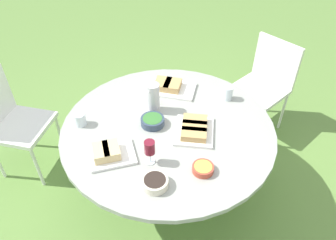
{
  "coord_description": "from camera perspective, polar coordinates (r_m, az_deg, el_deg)",
  "views": [
    {
      "loc": [
        1.46,
        0.86,
        2.23
      ],
      "look_at": [
        0.0,
        0.0,
        0.76
      ],
      "focal_mm": 35.0,
      "sensor_mm": 36.0,
      "label": 1
    }
  ],
  "objects": [
    {
      "name": "ground_plane",
      "position": [
        2.8,
        0.0,
        -11.84
      ],
      "size": [
        40.0,
        40.0,
        0.0
      ],
      "primitive_type": "plane",
      "color": "#668E42"
    },
    {
      "name": "dining_table",
      "position": [
        2.33,
        0.0,
        -2.62
      ],
      "size": [
        1.48,
        1.48,
        0.7
      ],
      "color": "#4C4C51",
      "rests_on": "ground_plane"
    },
    {
      "name": "chair_near_right",
      "position": [
        3.18,
        16.67,
        6.66
      ],
      "size": [
        0.53,
        0.54,
        0.89
      ],
      "color": "white",
      "rests_on": "ground_plane"
    },
    {
      "name": "chair_far_back",
      "position": [
        2.91,
        -25.8,
        0.33
      ],
      "size": [
        0.54,
        0.53,
        0.89
      ],
      "color": "white",
      "rests_on": "ground_plane"
    },
    {
      "name": "water_pitcher",
      "position": [
        2.35,
        -2.59,
        3.89
      ],
      "size": [
        0.1,
        0.09,
        0.23
      ],
      "color": "silver",
      "rests_on": "dining_table"
    },
    {
      "name": "wine_glass",
      "position": [
        1.96,
        -3.21,
        -4.93
      ],
      "size": [
        0.07,
        0.07,
        0.17
      ],
      "color": "silver",
      "rests_on": "dining_table"
    },
    {
      "name": "platter_bread_main",
      "position": [
        2.22,
        4.59,
        -1.59
      ],
      "size": [
        0.38,
        0.36,
        0.06
      ],
      "color": "white",
      "rests_on": "dining_table"
    },
    {
      "name": "platter_charcuterie",
      "position": [
        2.6,
        0.31,
        5.82
      ],
      "size": [
        0.34,
        0.41,
        0.07
      ],
      "color": "white",
      "rests_on": "dining_table"
    },
    {
      "name": "platter_sandwich_side",
      "position": [
        2.09,
        -10.25,
        -5.65
      ],
      "size": [
        0.36,
        0.36,
        0.08
      ],
      "color": "white",
      "rests_on": "dining_table"
    },
    {
      "name": "bowl_fries",
      "position": [
        1.99,
        6.11,
        -8.36
      ],
      "size": [
        0.13,
        0.13,
        0.04
      ],
      "color": "#B74733",
      "rests_on": "dining_table"
    },
    {
      "name": "bowl_salad",
      "position": [
        2.28,
        -2.71,
        -0.15
      ],
      "size": [
        0.17,
        0.17,
        0.06
      ],
      "color": "#334256",
      "rests_on": "dining_table"
    },
    {
      "name": "bowl_olives",
      "position": [
        1.91,
        -2.29,
        -10.77
      ],
      "size": [
        0.16,
        0.16,
        0.05
      ],
      "color": "beige",
      "rests_on": "dining_table"
    },
    {
      "name": "cup_water_near",
      "position": [
        2.35,
        -15.04,
        0.11
      ],
      "size": [
        0.08,
        0.08,
        0.09
      ],
      "color": "silver",
      "rests_on": "dining_table"
    },
    {
      "name": "cup_water_far",
      "position": [
        2.53,
        10.39,
        4.62
      ],
      "size": [
        0.07,
        0.07,
        0.11
      ],
      "color": "silver",
      "rests_on": "dining_table"
    }
  ]
}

